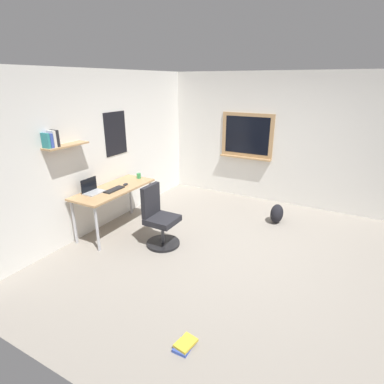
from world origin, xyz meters
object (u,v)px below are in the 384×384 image
Objects in this scene: coffee_mug at (139,176)px; backpack at (277,214)px; office_chair at (159,220)px; keyboard at (114,190)px; computer_mouse at (126,184)px; laptop at (92,189)px; book_stack_on_floor at (185,345)px; desk at (114,193)px.

backpack is (0.97, -2.30, -0.63)m from coffee_mug.
office_chair is 2.57× the size of keyboard.
laptop is at bearing 157.65° from computer_mouse.
backpack is at bearing -53.42° from keyboard.
computer_mouse is 0.44× the size of book_stack_on_floor.
keyboard is 0.28m from computer_mouse.
backpack is 1.44× the size of book_stack_on_floor.
keyboard is 2.77m from book_stack_on_floor.
backpack is (1.93, -2.47, -0.64)m from laptop.
laptop reaches higher than keyboard.
office_chair is 0.92m from keyboard.
coffee_mug reaches higher than backpack.
computer_mouse is at bearing 50.56° from book_stack_on_floor.
coffee_mug is (0.42, 0.05, 0.03)m from computer_mouse.
office_chair reaches higher than keyboard.
book_stack_on_floor is at bearing -129.44° from computer_mouse.
computer_mouse reaches higher than desk.
laptop is (-0.33, 0.14, 0.13)m from desk.
laptop reaches higher than backpack.
office_chair is 4.00× the size of book_stack_on_floor.
computer_mouse is at bearing -22.35° from laptop.
keyboard is at bearing -134.14° from desk.
desk reaches higher than book_stack_on_floor.
computer_mouse is 0.30× the size of backpack.
laptop is at bearing 104.30° from office_chair.
coffee_mug reaches higher than keyboard.
coffee_mug is at bearing 52.53° from office_chair.
laptop is 0.58m from computer_mouse.
laptop is 3.20m from backpack.
laptop reaches higher than office_chair.
computer_mouse is 0.43m from coffee_mug.
book_stack_on_floor is (-1.60, -2.27, -0.65)m from desk.
computer_mouse is (0.28, -0.00, 0.01)m from keyboard.
coffee_mug reaches higher than desk.
laptop is at bearing 156.20° from desk.
office_chair is 2.08m from book_stack_on_floor.
office_chair reaches higher than computer_mouse.
office_chair is (-0.06, -0.92, -0.27)m from desk.
desk is 0.38m from laptop.
office_chair is 0.96m from computer_mouse.
desk is at bearing 124.48° from backpack.
keyboard is (-0.02, 0.85, 0.36)m from office_chair.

